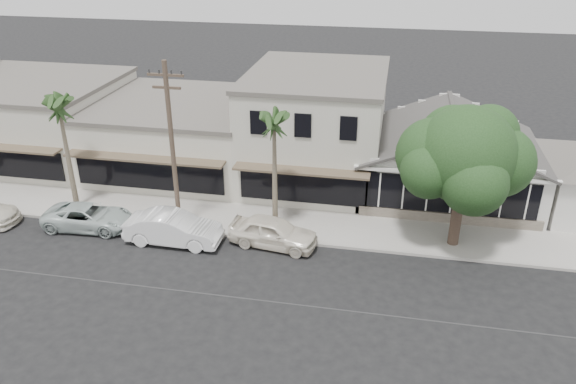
% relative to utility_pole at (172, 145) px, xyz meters
% --- Properties ---
extents(ground, '(140.00, 140.00, 0.00)m').
position_rel_utility_pole_xyz_m(ground, '(9.00, -5.20, -4.79)').
color(ground, black).
rests_on(ground, ground).
extents(sidewalk_north, '(90.00, 3.50, 0.15)m').
position_rel_utility_pole_xyz_m(sidewalk_north, '(1.00, 1.55, -4.71)').
color(sidewalk_north, '#9E9991').
rests_on(sidewalk_north, ground).
extents(corner_shop, '(10.40, 8.60, 5.10)m').
position_rel_utility_pole_xyz_m(corner_shop, '(14.00, 7.27, -2.17)').
color(corner_shop, silver).
rests_on(corner_shop, ground).
extents(row_building_near, '(8.00, 10.00, 6.50)m').
position_rel_utility_pole_xyz_m(row_building_near, '(6.00, 8.30, -1.54)').
color(row_building_near, beige).
rests_on(row_building_near, ground).
extents(row_building_midnear, '(10.00, 10.00, 4.20)m').
position_rel_utility_pole_xyz_m(row_building_midnear, '(-3.00, 8.30, -2.69)').
color(row_building_midnear, beige).
rests_on(row_building_midnear, ground).
extents(row_building_midfar, '(11.00, 10.00, 5.00)m').
position_rel_utility_pole_xyz_m(row_building_midfar, '(-13.50, 8.30, -2.29)').
color(row_building_midfar, beige).
rests_on(row_building_midfar, ground).
extents(utility_pole, '(1.80, 0.24, 9.00)m').
position_rel_utility_pole_xyz_m(utility_pole, '(0.00, 0.00, 0.00)').
color(utility_pole, brown).
rests_on(utility_pole, ground).
extents(car_0, '(4.69, 2.40, 1.53)m').
position_rel_utility_pole_xyz_m(car_0, '(5.19, -0.61, -4.03)').
color(car_0, white).
rests_on(car_0, ground).
extents(car_1, '(4.91, 1.73, 1.62)m').
position_rel_utility_pole_xyz_m(car_1, '(0.19, -1.29, -3.98)').
color(car_1, white).
rests_on(car_1, ground).
extents(car_2, '(4.80, 2.42, 1.30)m').
position_rel_utility_pole_xyz_m(car_2, '(-4.81, -0.72, -4.14)').
color(car_2, silver).
rests_on(car_2, ground).
extents(shade_tree, '(6.57, 5.94, 7.29)m').
position_rel_utility_pole_xyz_m(shade_tree, '(14.04, 1.29, 0.01)').
color(shade_tree, '#4C3A2E').
rests_on(shade_tree, ground).
extents(palm_east, '(2.76, 2.76, 7.00)m').
position_rel_utility_pole_xyz_m(palm_east, '(5.04, 0.62, 1.22)').
color(palm_east, '#726651').
rests_on(palm_east, ground).
extents(palm_mid, '(2.51, 2.51, 6.97)m').
position_rel_utility_pole_xyz_m(palm_mid, '(-6.66, 1.22, 1.17)').
color(palm_mid, '#726651').
rests_on(palm_mid, ground).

